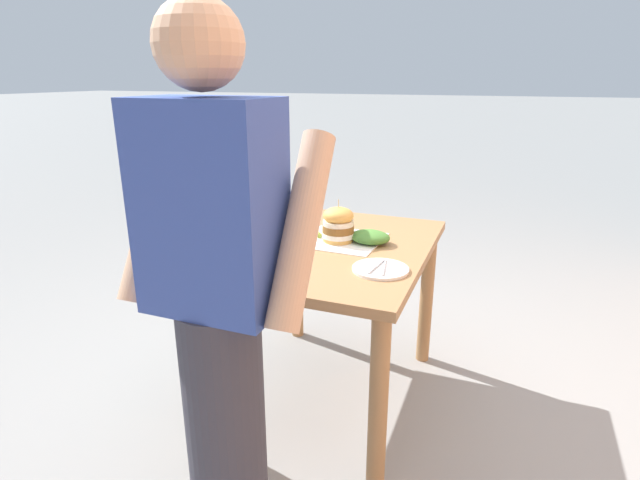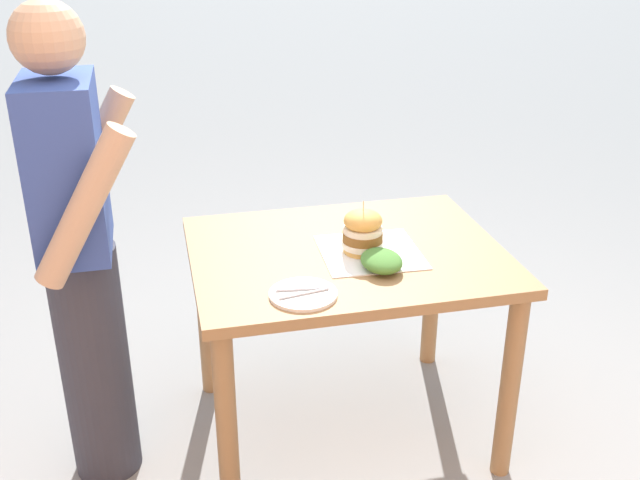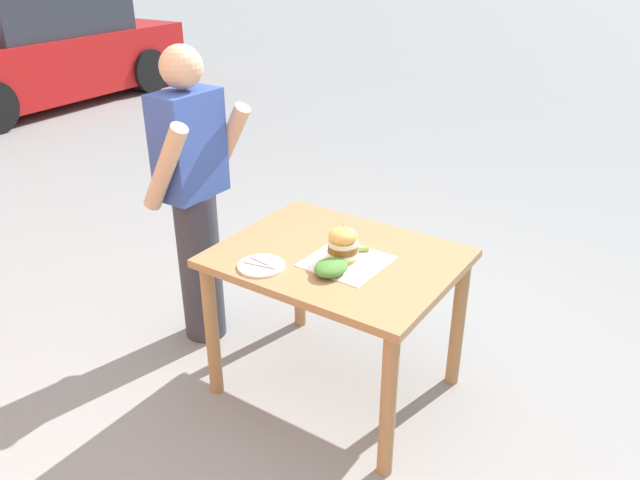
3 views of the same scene
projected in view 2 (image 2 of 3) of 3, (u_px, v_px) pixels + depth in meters
The scene contains 8 objects.
ground_plane at pixel (344, 426), 3.03m from camera, with size 80.00×80.00×0.00m, color gray.
patio_table at pixel (346, 281), 2.76m from camera, with size 0.88×1.12×0.79m.
serving_paper at pixel (370, 252), 2.68m from camera, with size 0.35×0.35×0.00m, color white.
sandwich at pixel (363, 231), 2.65m from camera, with size 0.15×0.15×0.19m.
pickle_spear at pixel (362, 235), 2.79m from camera, with size 0.02×0.02×0.07m, color #8EA83D.
side_plate_with_forks at pixel (303, 294), 2.39m from camera, with size 0.22×0.22×0.02m.
side_salad at pixel (381, 261), 2.55m from camera, with size 0.18×0.14×0.06m, color #477F33.
diner_across_table at pixel (80, 252), 2.46m from camera, with size 0.55×0.35×1.69m.
Camera 2 is at (-2.36, 0.65, 1.94)m, focal length 42.00 mm.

